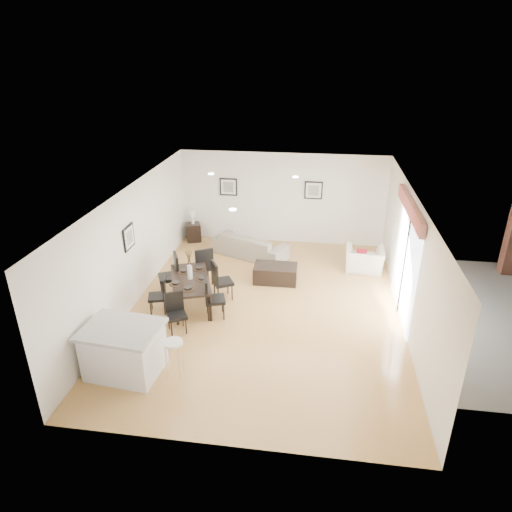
# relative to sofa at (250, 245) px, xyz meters

# --- Properties ---
(ground) EXTENTS (8.00, 8.00, 0.00)m
(ground) POSITION_rel_sofa_xyz_m (0.78, -2.82, -0.31)
(ground) COLOR #D9AB59
(ground) RESTS_ON ground
(wall_back) EXTENTS (6.00, 0.04, 2.70)m
(wall_back) POSITION_rel_sofa_xyz_m (0.78, 1.18, 1.04)
(wall_back) COLOR white
(wall_back) RESTS_ON ground
(wall_front) EXTENTS (6.00, 0.04, 2.70)m
(wall_front) POSITION_rel_sofa_xyz_m (0.78, -6.82, 1.04)
(wall_front) COLOR white
(wall_front) RESTS_ON ground
(wall_left) EXTENTS (0.04, 8.00, 2.70)m
(wall_left) POSITION_rel_sofa_xyz_m (-2.22, -2.82, 1.04)
(wall_left) COLOR white
(wall_left) RESTS_ON ground
(wall_right) EXTENTS (0.04, 8.00, 2.70)m
(wall_right) POSITION_rel_sofa_xyz_m (3.78, -2.82, 1.04)
(wall_right) COLOR white
(wall_right) RESTS_ON ground
(ceiling) EXTENTS (6.00, 8.00, 0.02)m
(ceiling) POSITION_rel_sofa_xyz_m (0.78, -2.82, 2.39)
(ceiling) COLOR white
(ceiling) RESTS_ON wall_back
(sofa) EXTENTS (2.31, 1.64, 0.63)m
(sofa) POSITION_rel_sofa_xyz_m (0.00, 0.00, 0.00)
(sofa) COLOR gray
(sofa) RESTS_ON ground
(armchair) EXTENTS (1.03, 0.91, 0.64)m
(armchair) POSITION_rel_sofa_xyz_m (3.13, -0.54, 0.01)
(armchair) COLOR beige
(armchair) RESTS_ON ground
(dining_table) EXTENTS (1.32, 1.82, 0.68)m
(dining_table) POSITION_rel_sofa_xyz_m (-0.90, -2.92, 0.30)
(dining_table) COLOR black
(dining_table) RESTS_ON ground
(dining_chair_wnear) EXTENTS (0.48, 0.48, 0.86)m
(dining_chair_wnear) POSITION_rel_sofa_xyz_m (-1.48, -3.30, 0.17)
(dining_chair_wnear) COLOR black
(dining_chair_wnear) RESTS_ON ground
(dining_chair_wfar) EXTENTS (0.61, 0.61, 1.02)m
(dining_chair_wfar) POSITION_rel_sofa_xyz_m (-1.48, -2.47, 0.26)
(dining_chair_wfar) COLOR black
(dining_chair_wfar) RESTS_ON ground
(dining_chair_enear) EXTENTS (0.53, 0.53, 0.95)m
(dining_chair_enear) POSITION_rel_sofa_xyz_m (-0.33, -3.35, 0.21)
(dining_chair_enear) COLOR black
(dining_chair_enear) RESTS_ON ground
(dining_chair_efar) EXTENTS (0.58, 0.58, 0.95)m
(dining_chair_efar) POSITION_rel_sofa_xyz_m (-0.32, -2.55, 0.22)
(dining_chair_efar) COLOR black
(dining_chair_efar) RESTS_ON ground
(dining_chair_head) EXTENTS (0.52, 0.52, 0.85)m
(dining_chair_head) POSITION_rel_sofa_xyz_m (-0.94, -3.94, 0.16)
(dining_chair_head) COLOR black
(dining_chair_head) RESTS_ON ground
(dining_chair_foot) EXTENTS (0.61, 0.61, 1.00)m
(dining_chair_foot) POSITION_rel_sofa_xyz_m (-0.86, -1.90, 0.24)
(dining_chair_foot) COLOR black
(dining_chair_foot) RESTS_ON ground
(vase) EXTENTS (0.83, 1.30, 0.69)m
(vase) POSITION_rel_sofa_xyz_m (-0.90, -2.92, 0.63)
(vase) COLOR white
(vase) RESTS_ON dining_table
(coffee_table) EXTENTS (1.07, 0.65, 0.43)m
(coffee_table) POSITION_rel_sofa_xyz_m (0.88, -1.47, -0.10)
(coffee_table) COLOR black
(coffee_table) RESTS_ON ground
(side_table) EXTENTS (0.53, 0.53, 0.55)m
(side_table) POSITION_rel_sofa_xyz_m (-1.87, 0.83, -0.04)
(side_table) COLOR black
(side_table) RESTS_ON ground
(table_lamp) EXTENTS (0.19, 0.19, 0.37)m
(table_lamp) POSITION_rel_sofa_xyz_m (-1.87, 0.83, 0.47)
(table_lamp) COLOR white
(table_lamp) RESTS_ON side_table
(cushion) EXTENTS (0.28, 0.12, 0.27)m
(cushion) POSITION_rel_sofa_xyz_m (3.03, -0.63, 0.19)
(cushion) COLOR #AE1623
(cushion) RESTS_ON armchair
(kitchen_island) EXTENTS (1.44, 1.16, 0.94)m
(kitchen_island) POSITION_rel_sofa_xyz_m (-1.45, -5.39, 0.16)
(kitchen_island) COLOR white
(kitchen_island) RESTS_ON ground
(bar_stool) EXTENTS (0.34, 0.34, 0.74)m
(bar_stool) POSITION_rel_sofa_xyz_m (-0.52, -5.39, 0.32)
(bar_stool) COLOR white
(bar_stool) RESTS_ON ground
(framed_print_back_left) EXTENTS (0.52, 0.04, 0.52)m
(framed_print_back_left) POSITION_rel_sofa_xyz_m (-0.82, 1.15, 1.34)
(framed_print_back_left) COLOR black
(framed_print_back_left) RESTS_ON wall_back
(framed_print_back_right) EXTENTS (0.52, 0.04, 0.52)m
(framed_print_back_right) POSITION_rel_sofa_xyz_m (1.68, 1.15, 1.34)
(framed_print_back_right) COLOR black
(framed_print_back_right) RESTS_ON wall_back
(framed_print_left_wall) EXTENTS (0.04, 0.52, 0.52)m
(framed_print_left_wall) POSITION_rel_sofa_xyz_m (-2.19, -3.02, 1.34)
(framed_print_left_wall) COLOR black
(framed_print_left_wall) RESTS_ON wall_left
(sliding_door) EXTENTS (0.12, 2.70, 2.57)m
(sliding_door) POSITION_rel_sofa_xyz_m (3.74, -2.52, 1.35)
(sliding_door) COLOR white
(sliding_door) RESTS_ON wall_right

